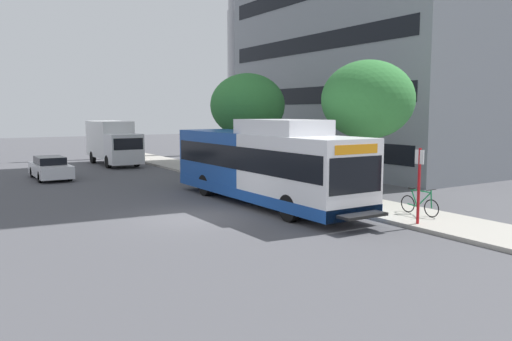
# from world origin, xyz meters

# --- Properties ---
(ground_plane) EXTENTS (120.00, 120.00, 0.00)m
(ground_plane) POSITION_xyz_m (0.00, 8.00, 0.00)
(ground_plane) COLOR #4C4C51
(sidewalk_curb) EXTENTS (3.00, 56.00, 0.14)m
(sidewalk_curb) POSITION_xyz_m (7.00, 6.00, 0.07)
(sidewalk_curb) COLOR #A8A399
(sidewalk_curb) RESTS_ON ground
(transit_bus) EXTENTS (2.58, 12.25, 3.65)m
(transit_bus) POSITION_xyz_m (3.87, 1.04, 1.70)
(transit_bus) COLOR white
(transit_bus) RESTS_ON ground
(bus_stop_sign_pole) EXTENTS (0.10, 0.36, 2.60)m
(bus_stop_sign_pole) POSITION_xyz_m (5.89, -5.59, 1.65)
(bus_stop_sign_pole) COLOR red
(bus_stop_sign_pole) RESTS_ON sidewalk_curb
(bicycle_parked) EXTENTS (0.52, 1.76, 1.02)m
(bicycle_parked) POSITION_xyz_m (7.16, -4.59, 0.56)
(bicycle_parked) COLOR black
(bicycle_parked) RESTS_ON sidewalk_curb
(street_tree_near_stop) EXTENTS (4.02, 4.02, 6.05)m
(street_tree_near_stop) POSITION_xyz_m (8.03, -0.88, 4.47)
(street_tree_near_stop) COLOR #4C3823
(street_tree_near_stop) RESTS_ON sidewalk_curb
(street_tree_mid_block) EXTENTS (4.39, 4.39, 6.07)m
(street_tree_mid_block) POSITION_xyz_m (7.72, 8.68, 4.33)
(street_tree_mid_block) COLOR #4C3823
(street_tree_mid_block) RESTS_ON sidewalk_curb
(parked_car_far_lane) EXTENTS (1.80, 4.50, 1.33)m
(parked_car_far_lane) POSITION_xyz_m (-2.33, 14.61, 0.66)
(parked_car_far_lane) COLOR silver
(parked_car_far_lane) RESTS_ON ground
(box_truck_background) EXTENTS (2.32, 7.01, 3.25)m
(box_truck_background) POSITION_xyz_m (3.25, 20.81, 1.74)
(box_truck_background) COLOR silver
(box_truck_background) RESTS_ON ground
(lattice_comm_tower) EXTENTS (1.10, 1.10, 28.74)m
(lattice_comm_tower) POSITION_xyz_m (15.73, 24.67, 9.55)
(lattice_comm_tower) COLOR #B7B7BC
(lattice_comm_tower) RESTS_ON ground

